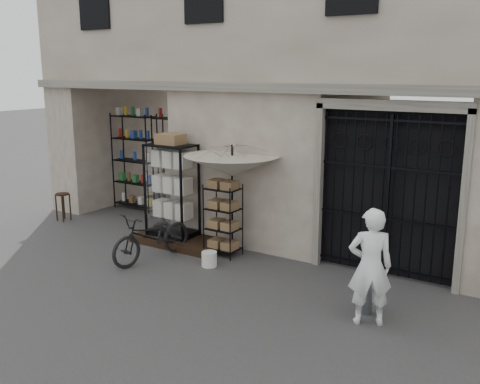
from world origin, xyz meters
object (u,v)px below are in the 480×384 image
Objects in this scene: bicycle at (153,260)px; wooden_stool at (63,206)px; display_cabinet at (172,195)px; market_umbrella at (232,160)px; shopkeeper at (367,323)px; steel_bollard at (368,285)px; wire_rack at (223,221)px; white_bucket at (209,259)px.

bicycle reaches higher than wooden_stool.
market_umbrella is (1.50, 0.02, 0.87)m from display_cabinet.
display_cabinet is at bearing -45.33° from shopkeeper.
shopkeeper is (0.12, -0.29, -0.45)m from steel_bollard.
display_cabinet is at bearing 166.48° from steel_bollard.
steel_bollard is (7.95, -0.97, 0.10)m from wooden_stool.
display_cabinet is 3.11× the size of wooden_stool.
display_cabinet is 0.80× the size of market_umbrella.
market_umbrella reaches higher than shopkeeper.
market_umbrella is 1.44× the size of bicycle.
shopkeeper is (4.37, -0.33, 0.00)m from bicycle.
wire_rack is at bearing -49.75° from shopkeeper.
white_bucket is at bearing -39.93° from shopkeeper.
display_cabinet is 1.73m from market_umbrella.
market_umbrella is at bearing 1.10° from display_cabinet.
white_bucket is 0.17× the size of shopkeeper.
steel_bollard is at bearing -19.85° from market_umbrella.
shopkeeper is at bearing -67.96° from steel_bollard.
steel_bollard is (4.25, -0.04, 0.45)m from bicycle.
display_cabinet is 1.42m from wire_rack.
market_umbrella is (0.12, 0.13, 1.19)m from wire_rack.
display_cabinet is at bearing 161.45° from wire_rack.
bicycle is at bearing -164.26° from white_bucket.
market_umbrella reaches higher than display_cabinet.
steel_bollard is at bearing -96.84° from shopkeeper.
display_cabinet reaches higher than shopkeeper.
bicycle is at bearing -33.15° from shopkeeper.
steel_bollard is at bearing -6.98° from wooden_stool.
shopkeeper is (4.77, -1.41, -1.02)m from display_cabinet.
wire_rack is at bearing -4.45° from display_cabinet.
bicycle is (-1.10, -0.31, -0.14)m from white_bucket.
wooden_stool is (-4.79, -0.17, -1.53)m from market_umbrella.
white_bucket is at bearing 173.72° from steel_bollard.
market_umbrella is 9.13× the size of white_bucket.
white_bucket is at bearing -7.44° from wooden_stool.
display_cabinet is 1.47× the size of wire_rack.
white_bucket is at bearing 24.85° from bicycle.
shopkeeper is (3.27, -0.64, -0.14)m from white_bucket.
shopkeeper is (3.40, -1.30, -0.70)m from wire_rack.
white_bucket is at bearing -89.27° from market_umbrella.
display_cabinet is 7.30× the size of white_bucket.
bicycle is 2.71× the size of wooden_stool.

